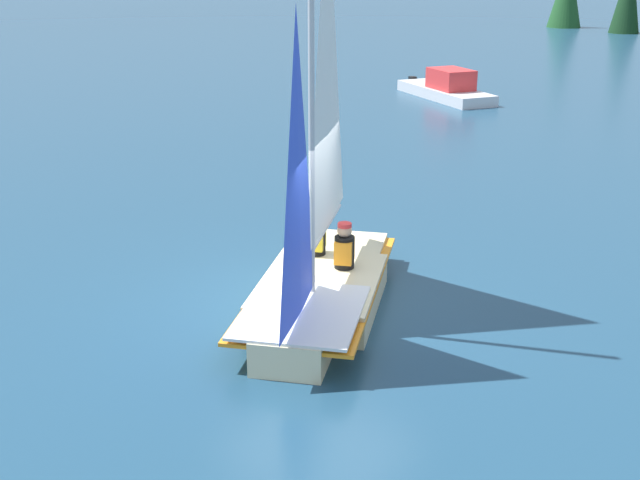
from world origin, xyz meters
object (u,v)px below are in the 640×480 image
sailboat_main (320,256)px  sailor_crew (316,244)px  sailor_helm (344,257)px  motorboat_distant (447,88)px

sailboat_main → sailor_crew: size_ratio=5.26×
sailor_crew → sailboat_main: bearing=15.3°
sailor_helm → motorboat_distant: size_ratio=0.24×
sailor_helm → motorboat_distant: (-8.80, 15.72, -0.26)m
sailboat_main → motorboat_distant: (-8.82, 16.28, -0.43)m
sailor_helm → sailor_crew: (-0.71, 0.14, -0.01)m
sailor_helm → sailor_crew: sailor_helm is taller
motorboat_distant → sailor_crew: bearing=-38.0°
sailboat_main → sailor_helm: (-0.03, 0.56, -0.17)m
sailboat_main → motorboat_distant: 18.52m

